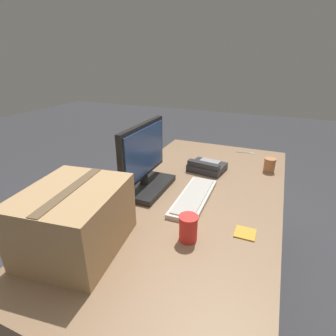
% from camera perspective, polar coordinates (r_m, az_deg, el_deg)
% --- Properties ---
extents(ground_plane, '(12.00, 12.00, 0.00)m').
position_cam_1_polar(ground_plane, '(1.87, 4.32, -25.91)').
color(ground_plane, '#38383D').
extents(office_desk, '(1.80, 0.90, 0.73)m').
position_cam_1_polar(office_desk, '(1.61, 4.72, -17.34)').
color(office_desk, '#8C6B4C').
rests_on(office_desk, ground_plane).
extents(monitor, '(0.44, 0.24, 0.36)m').
position_cam_1_polar(monitor, '(1.41, -5.35, 0.63)').
color(monitor, black).
rests_on(monitor, office_desk).
extents(keyboard, '(0.44, 0.15, 0.03)m').
position_cam_1_polar(keyboard, '(1.36, 5.65, -6.33)').
color(keyboard, beige).
rests_on(keyboard, office_desk).
extents(desk_phone, '(0.21, 0.24, 0.08)m').
position_cam_1_polar(desk_phone, '(1.69, 8.42, 0.31)').
color(desk_phone, '#2D2D33').
rests_on(desk_phone, office_desk).
extents(paper_cup_left, '(0.08, 0.08, 0.11)m').
position_cam_1_polar(paper_cup_left, '(1.06, 4.43, -12.90)').
color(paper_cup_left, red).
rests_on(paper_cup_left, office_desk).
extents(paper_cup_right, '(0.07, 0.07, 0.09)m').
position_cam_1_polar(paper_cup_right, '(1.78, 21.22, 0.63)').
color(paper_cup_right, '#BC7547').
rests_on(paper_cup_right, office_desk).
extents(spoon, '(0.04, 0.14, 0.00)m').
position_cam_1_polar(spoon, '(2.08, 17.18, 3.17)').
color(spoon, '#B2B2B7').
rests_on(spoon, office_desk).
extents(cardboard_box, '(0.42, 0.37, 0.25)m').
position_cam_1_polar(cardboard_box, '(1.05, -19.56, -10.45)').
color(cardboard_box, tan).
rests_on(cardboard_box, office_desk).
extents(sticky_note_pad, '(0.08, 0.08, 0.01)m').
position_cam_1_polar(sticky_note_pad, '(1.16, 16.45, -13.44)').
color(sticky_note_pad, gold).
rests_on(sticky_note_pad, office_desk).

